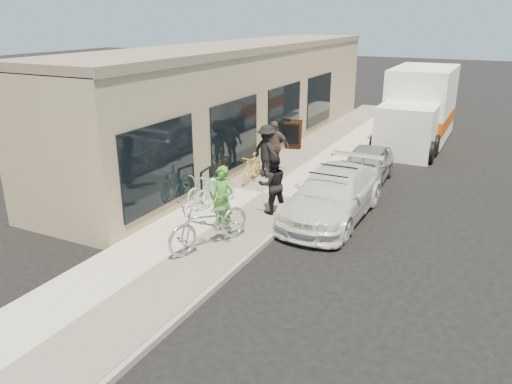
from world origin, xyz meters
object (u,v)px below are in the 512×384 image
(bystander_b, at_px, (274,146))
(cruiser_bike_a, at_px, (215,190))
(bike_rack, at_px, (206,182))
(sedan_silver, at_px, (366,166))
(woman_rider, at_px, (223,200))
(tandem_bike, at_px, (209,223))
(cruiser_bike_c, at_px, (252,168))
(sedan_white, at_px, (333,194))
(moving_truck, at_px, (418,111))
(cruiser_bike_b, at_px, (207,187))
(bystander_a, at_px, (267,151))
(man_standing, at_px, (273,184))
(sandwich_board, at_px, (293,135))

(bystander_b, bearing_deg, cruiser_bike_a, -110.25)
(bike_rack, height_order, sedan_silver, sedan_silver)
(woman_rider, bearing_deg, tandem_bike, -75.20)
(sedan_silver, distance_m, woman_rider, 6.13)
(cruiser_bike_c, bearing_deg, tandem_bike, -78.18)
(bike_rack, bearing_deg, cruiser_bike_c, 82.13)
(bike_rack, height_order, bystander_b, bystander_b)
(tandem_bike, distance_m, bystander_b, 6.23)
(sedan_silver, bearing_deg, tandem_bike, -108.98)
(sedan_white, distance_m, cruiser_bike_c, 3.55)
(sedan_silver, height_order, moving_truck, moving_truck)
(moving_truck, relative_size, cruiser_bike_b, 3.99)
(sedan_silver, bearing_deg, bike_rack, -134.22)
(tandem_bike, distance_m, bystander_a, 5.54)
(man_standing, relative_size, cruiser_bike_c, 1.11)
(tandem_bike, height_order, man_standing, man_standing)
(bystander_a, bearing_deg, woman_rider, 122.79)
(bike_rack, distance_m, bystander_a, 2.94)
(cruiser_bike_b, distance_m, bystander_b, 3.61)
(man_standing, bearing_deg, cruiser_bike_c, -91.41)
(man_standing, distance_m, cruiser_bike_c, 2.88)
(cruiser_bike_b, bearing_deg, cruiser_bike_c, 93.22)
(sedan_white, height_order, bystander_b, bystander_b)
(sandwich_board, xyz_separation_m, tandem_bike, (1.80, -9.25, 0.02))
(moving_truck, relative_size, cruiser_bike_c, 4.40)
(bystander_b, bearing_deg, sandwich_board, 81.79)
(cruiser_bike_b, bearing_deg, sedan_white, 23.00)
(moving_truck, distance_m, bystander_a, 8.50)
(man_standing, bearing_deg, cruiser_bike_b, -39.47)
(sedan_white, relative_size, cruiser_bike_c, 3.15)
(moving_truck, bearing_deg, sandwich_board, -136.89)
(sedan_silver, bearing_deg, cruiser_bike_c, -153.78)
(bike_rack, distance_m, sedan_silver, 5.44)
(tandem_bike, bearing_deg, woman_rider, 119.35)
(tandem_bike, height_order, cruiser_bike_c, tandem_bike)
(tandem_bike, bearing_deg, sandwich_board, 120.68)
(sandwich_board, distance_m, bystander_a, 3.90)
(bike_rack, distance_m, cruiser_bike_b, 0.17)
(sandwich_board, bearing_deg, cruiser_bike_a, -99.51)
(sedan_white, distance_m, man_standing, 1.67)
(tandem_bike, bearing_deg, sedan_silver, 93.84)
(sandwich_board, bearing_deg, bystander_b, -92.99)
(sandwich_board, bearing_deg, bike_rack, -103.07)
(bike_rack, distance_m, moving_truck, 11.38)
(cruiser_bike_a, xyz_separation_m, bystander_b, (0.06, 3.76, 0.41))
(tandem_bike, bearing_deg, cruiser_bike_b, 142.64)
(cruiser_bike_a, bearing_deg, bike_rack, 170.63)
(sedan_silver, height_order, bystander_b, bystander_b)
(sandwich_board, relative_size, bystander_b, 0.64)
(sandwich_board, xyz_separation_m, sedan_white, (3.66, -5.91, -0.06))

